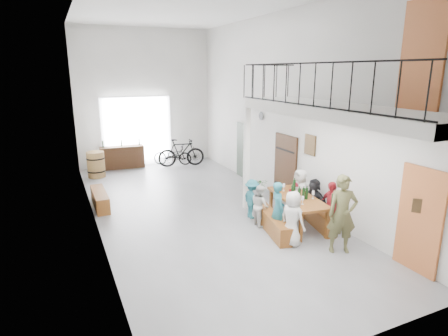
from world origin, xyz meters
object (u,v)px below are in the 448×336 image
tasting_table (298,200)px  serving_counter (122,157)px  bench_inner (272,223)px  oak_barrel (96,164)px  side_bench (100,199)px  host_standing (342,214)px  bicycle_near (173,155)px

tasting_table → serving_counter: size_ratio=1.21×
bench_inner → oak_barrel: 7.63m
side_bench → serving_counter: size_ratio=0.96×
side_bench → serving_counter: 4.48m
serving_counter → host_standing: bearing=-68.6°
tasting_table → host_standing: bearing=-79.6°
side_bench → oak_barrel: size_ratio=1.71×
tasting_table → bench_inner: 0.87m
bicycle_near → side_bench: bearing=167.5°
side_bench → tasting_table: bearing=-39.2°
oak_barrel → bicycle_near: size_ratio=0.60×
tasting_table → side_bench: (-4.35, 3.55, -0.48)m
bench_inner → bicycle_near: bicycle_near is taller
bench_inner → side_bench: bearing=147.2°
bicycle_near → serving_counter: bearing=109.8°
oak_barrel → host_standing: size_ratio=0.55×
side_bench → serving_counter: serving_counter is taller
tasting_table → side_bench: 5.64m
tasting_table → side_bench: bearing=148.7°
side_bench → host_standing: size_ratio=0.94×
bench_inner → side_bench: (-3.62, 3.54, 0.01)m
bench_inner → serving_counter: 8.10m
serving_counter → host_standing: 9.81m
bench_inner → host_standing: host_standing is taller
tasting_table → side_bench: size_ratio=1.26×
tasting_table → bicycle_near: bearing=105.2°
oak_barrel → host_standing: host_standing is taller
side_bench → bicycle_near: 5.22m
serving_counter → host_standing: size_ratio=0.99×
tasting_table → bench_inner: tasting_table is taller
side_bench → bicycle_near: (3.40, 3.95, 0.19)m
bench_inner → bicycle_near: 7.50m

